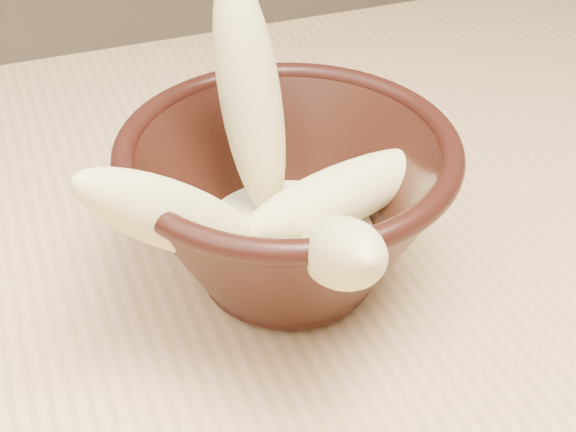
% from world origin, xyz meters
% --- Properties ---
extents(table, '(1.20, 0.80, 0.75)m').
position_xyz_m(table, '(0.00, 0.00, 0.67)').
color(table, '#E2AC7C').
rests_on(table, ground).
extents(bowl, '(0.21, 0.21, 0.11)m').
position_xyz_m(bowl, '(0.10, 0.00, 0.81)').
color(bowl, black).
rests_on(bowl, table).
extents(milk_puddle, '(0.12, 0.12, 0.02)m').
position_xyz_m(milk_puddle, '(0.10, 0.00, 0.79)').
color(milk_puddle, beige).
rests_on(milk_puddle, bowl).
extents(banana_upright, '(0.06, 0.08, 0.16)m').
position_xyz_m(banana_upright, '(0.09, 0.04, 0.87)').
color(banana_upright, '#FBEE94').
rests_on(banana_upright, bowl).
extents(banana_left, '(0.14, 0.08, 0.13)m').
position_xyz_m(banana_left, '(0.03, -0.02, 0.84)').
color(banana_left, '#FBEE94').
rests_on(banana_left, bowl).
extents(banana_across, '(0.15, 0.06, 0.05)m').
position_xyz_m(banana_across, '(0.14, -0.01, 0.82)').
color(banana_across, '#FBEE94').
rests_on(banana_across, bowl).
extents(banana_front, '(0.08, 0.16, 0.13)m').
position_xyz_m(banana_front, '(0.10, -0.08, 0.84)').
color(banana_front, '#FBEE94').
rests_on(banana_front, bowl).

